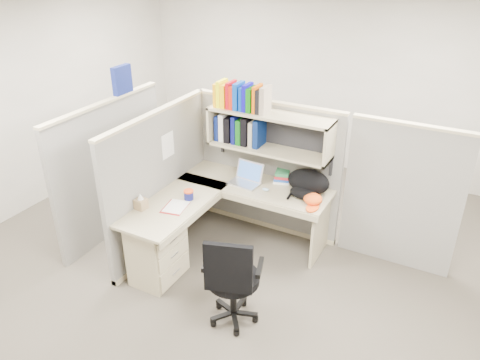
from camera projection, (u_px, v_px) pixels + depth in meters
The scene contains 14 objects.
ground at pixel (231, 264), 5.20m from camera, with size 6.00×6.00×0.00m, color #332E27.
room_shell at pixel (230, 127), 4.46m from camera, with size 6.00×6.00×6.00m.
cubicle at pixel (222, 168), 5.29m from camera, with size 3.79×1.84×1.95m.
desk at pixel (184, 234), 4.95m from camera, with size 1.74×1.75×0.73m.
laptop at pixel (244, 174), 5.27m from camera, with size 0.34×0.34×0.24m, color silver, non-canonical shape.
backpack at pixel (306, 184), 5.04m from camera, with size 0.46×0.36×0.27m, color black, non-canonical shape.
orange_cap at pixel (313, 199), 4.91m from camera, with size 0.20×0.23×0.11m, color #EA5114, non-canonical shape.
snack_canister at pixel (189, 195), 4.99m from camera, with size 0.11×0.11×0.11m.
tissue_box at pixel (141, 201), 4.80m from camera, with size 0.11×0.11×0.17m, color #A0835A, non-canonical shape.
mouse at pixel (266, 189), 5.18m from camera, with size 0.08×0.05×0.03m, color #95B8D4.
paper_cup at pixel (256, 173), 5.46m from camera, with size 0.07×0.07×0.10m, color silver.
book_stack at pixel (283, 175), 5.39m from camera, with size 0.18×0.25×0.12m, color gray, non-canonical shape.
loose_paper at pixel (176, 206), 4.88m from camera, with size 0.21×0.28×0.00m, color white, non-canonical shape.
task_chair at pixel (232, 293), 4.24m from camera, with size 0.58×0.54×1.01m.
Camera 1 is at (2.05, -3.66, 3.21)m, focal length 35.00 mm.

